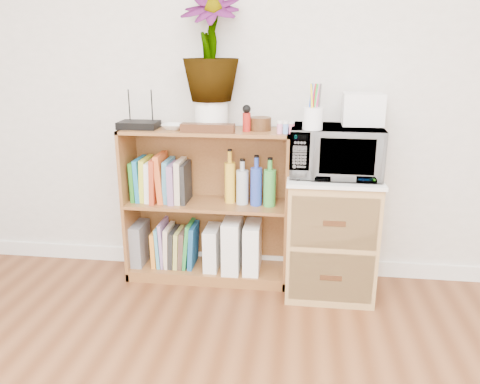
# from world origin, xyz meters

# --- Properties ---
(skirting_board) EXTENTS (4.00, 0.02, 0.10)m
(skirting_board) POSITION_xyz_m (0.00, 2.24, 0.05)
(skirting_board) COLOR white
(skirting_board) RESTS_ON ground
(bookshelf) EXTENTS (1.00, 0.30, 0.95)m
(bookshelf) POSITION_xyz_m (-0.35, 2.10, 0.47)
(bookshelf) COLOR brown
(bookshelf) RESTS_ON ground
(wicker_unit) EXTENTS (0.50, 0.45, 0.70)m
(wicker_unit) POSITION_xyz_m (0.40, 2.02, 0.35)
(wicker_unit) COLOR #9E7542
(wicker_unit) RESTS_ON ground
(microwave) EXTENTS (0.50, 0.35, 0.27)m
(microwave) POSITION_xyz_m (0.40, 2.02, 0.86)
(microwave) COLOR silver
(microwave) RESTS_ON wicker_unit
(pen_cup) EXTENTS (0.11, 0.11, 0.12)m
(pen_cup) POSITION_xyz_m (0.26, 1.91, 1.05)
(pen_cup) COLOR white
(pen_cup) RESTS_ON microwave
(small_appliance) EXTENTS (0.22, 0.18, 0.17)m
(small_appliance) POSITION_xyz_m (0.54, 2.10, 1.08)
(small_appliance) COLOR white
(small_appliance) RESTS_ON microwave
(router) EXTENTS (0.23, 0.16, 0.04)m
(router) POSITION_xyz_m (-0.75, 2.08, 0.97)
(router) COLOR black
(router) RESTS_ON bookshelf
(white_bowl) EXTENTS (0.13, 0.13, 0.03)m
(white_bowl) POSITION_xyz_m (-0.54, 2.07, 0.97)
(white_bowl) COLOR silver
(white_bowl) RESTS_ON bookshelf
(plant_pot) EXTENTS (0.19, 0.19, 0.16)m
(plant_pot) POSITION_xyz_m (-0.32, 2.12, 1.03)
(plant_pot) COLOR white
(plant_pot) RESTS_ON bookshelf
(potted_plant) EXTENTS (0.33, 0.33, 0.59)m
(potted_plant) POSITION_xyz_m (-0.32, 2.12, 1.41)
(potted_plant) COLOR #326F2C
(potted_plant) RESTS_ON plant_pot
(trinket_box) EXTENTS (0.30, 0.08, 0.05)m
(trinket_box) POSITION_xyz_m (-0.32, 2.00, 0.97)
(trinket_box) COLOR #331E0D
(trinket_box) RESTS_ON bookshelf
(kokeshi_doll) EXTENTS (0.05, 0.05, 0.10)m
(kokeshi_doll) POSITION_xyz_m (-0.10, 2.06, 1.00)
(kokeshi_doll) COLOR maroon
(kokeshi_doll) RESTS_ON bookshelf
(wooden_bowl) EXTENTS (0.13, 0.13, 0.07)m
(wooden_bowl) POSITION_xyz_m (-0.03, 2.11, 0.99)
(wooden_bowl) COLOR #36200E
(wooden_bowl) RESTS_ON bookshelf
(paint_jars) EXTENTS (0.10, 0.04, 0.05)m
(paint_jars) POSITION_xyz_m (0.12, 2.01, 0.98)
(paint_jars) COLOR #C9708B
(paint_jars) RESTS_ON bookshelf
(file_box) EXTENTS (0.08, 0.21, 0.27)m
(file_box) POSITION_xyz_m (-0.80, 2.10, 0.20)
(file_box) COLOR slate
(file_box) RESTS_ON bookshelf
(magazine_holder_left) EXTENTS (0.08, 0.21, 0.27)m
(magazine_holder_left) POSITION_xyz_m (-0.32, 2.09, 0.20)
(magazine_holder_left) COLOR white
(magazine_holder_left) RESTS_ON bookshelf
(magazine_holder_mid) EXTENTS (0.10, 0.26, 0.33)m
(magazine_holder_mid) POSITION_xyz_m (-0.19, 2.09, 0.24)
(magazine_holder_mid) COLOR white
(magazine_holder_mid) RESTS_ON bookshelf
(magazine_holder_right) EXTENTS (0.10, 0.25, 0.31)m
(magazine_holder_right) POSITION_xyz_m (-0.07, 2.09, 0.22)
(magazine_holder_right) COLOR white
(magazine_holder_right) RESTS_ON bookshelf
(cookbooks) EXTENTS (0.35, 0.20, 0.30)m
(cookbooks) POSITION_xyz_m (-0.64, 2.10, 0.63)
(cookbooks) COLOR #257920
(cookbooks) RESTS_ON bookshelf
(liquor_bottles) EXTENTS (0.39, 0.07, 0.32)m
(liquor_bottles) POSITION_xyz_m (-0.05, 2.10, 0.65)
(liquor_bottles) COLOR gold
(liquor_bottles) RESTS_ON bookshelf
(lower_books) EXTENTS (0.28, 0.19, 0.29)m
(lower_books) POSITION_xyz_m (-0.56, 2.10, 0.20)
(lower_books) COLOR orange
(lower_books) RESTS_ON bookshelf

